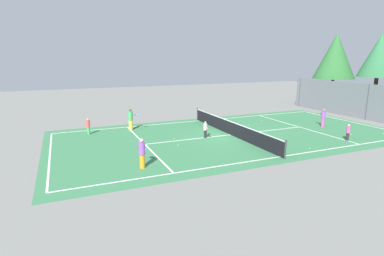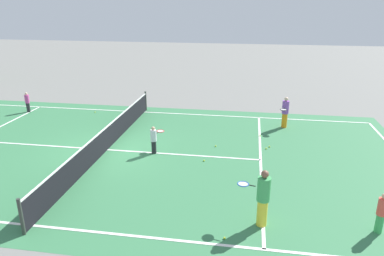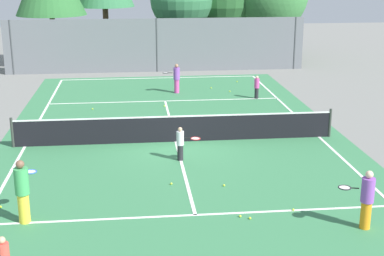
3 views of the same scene
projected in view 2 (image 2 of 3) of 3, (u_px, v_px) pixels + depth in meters
The scene contains 15 objects.
ground_plane at pixel (107, 150), 15.24m from camera, with size 80.00×80.00×0.00m, color slate.
court_surface at pixel (107, 150), 15.24m from camera, with size 13.00×25.00×0.01m.
tennis_net at pixel (106, 139), 15.07m from camera, with size 11.90×0.10×1.10m.
player_0 at pixel (27, 102), 20.19m from camera, with size 0.24×0.24×1.13m.
player_1 at pixel (154, 139), 14.74m from camera, with size 0.83×0.50×1.17m.
player_3 at pixel (263, 197), 9.89m from camera, with size 0.52×0.95×1.70m.
player_4 at pixel (381, 213), 9.64m from camera, with size 0.25×0.25×1.19m.
player_5 at pixel (285, 112), 17.68m from camera, with size 0.91×0.51×1.54m.
tennis_ball_0 at pixel (260, 136), 16.73m from camera, with size 0.07×0.07×0.07m, color #CCE533.
tennis_ball_2 at pixel (270, 147), 15.49m from camera, with size 0.07×0.07×0.07m, color #CCE533.
tennis_ball_4 at pixel (225, 238), 9.55m from camera, with size 0.07×0.07×0.07m, color #CCE533.
tennis_ball_5 at pixel (266, 148), 15.30m from camera, with size 0.07×0.07×0.07m, color #CCE533.
tennis_ball_6 at pixel (216, 146), 15.55m from camera, with size 0.07×0.07×0.07m, color #CCE533.
tennis_ball_10 at pixel (204, 161), 14.15m from camera, with size 0.07×0.07×0.07m, color #CCE533.
tennis_ball_11 at pixel (95, 112), 20.25m from camera, with size 0.07×0.07×0.07m, color #CCE533.
Camera 2 is at (-13.28, -5.81, 6.00)m, focal length 33.71 mm.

